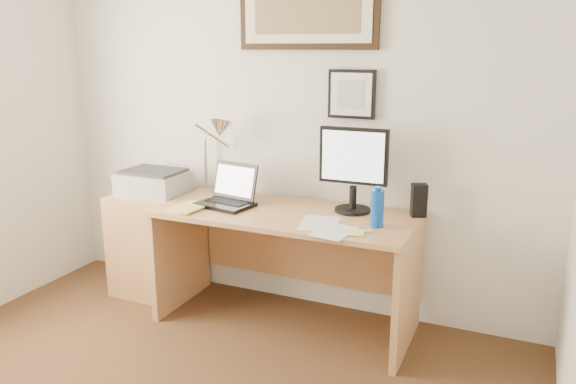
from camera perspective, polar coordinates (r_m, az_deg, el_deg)
The scene contains 17 objects.
wall_back at distance 3.74m, azimuth -0.13°, elevation 7.10°, with size 3.50×0.02×2.50m, color silver.
side_cabinet at distance 4.14m, azimuth -13.74°, elevation -5.20°, with size 0.50×0.40×0.73m, color #B07A49.
water_bottle at distance 3.18m, azimuth 9.04°, elevation -1.68°, with size 0.07×0.07×0.21m, color #0D46B1.
bottle_cap at distance 3.15m, azimuth 9.13°, elevation 0.34°, with size 0.04×0.04×0.02m, color #0D46B1.
speaker at distance 3.43m, azimuth 13.15°, elevation -0.82°, with size 0.09×0.08×0.20m, color black.
paper_sheet_a at distance 3.23m, azimuth 3.19°, elevation -3.18°, with size 0.21×0.29×0.00m, color white.
paper_sheet_b at distance 3.09m, azimuth 4.68°, elevation -4.01°, with size 0.19×0.27×0.00m, color white.
sticky_pad at distance 3.06m, azimuth 6.96°, elevation -4.21°, with size 0.08×0.08×0.01m, color #F6F574.
marker_pen at distance 3.10m, azimuth 7.18°, elevation -3.95°, with size 0.02×0.02×0.14m, color white.
book at distance 3.62m, azimuth -11.22°, elevation -1.38°, with size 0.18×0.25×0.02m, color #E0C269.
desk at distance 3.60m, azimuth 0.23°, elevation -5.26°, with size 1.60×0.70×0.75m.
laptop at distance 3.62m, azimuth -6.04°, elevation -0.38°, with size 0.38×0.35×0.26m.
lcd_monitor at distance 3.40m, azimuth 6.65°, elevation 2.67°, with size 0.42×0.22×0.52m.
printer at distance 4.01m, azimuth -13.50°, elevation 0.94°, with size 0.44×0.34×0.18m.
desk_lamp at distance 3.77m, azimuth -7.03°, elevation 6.09°, with size 0.29×0.27×0.53m.
picture_large at distance 3.63m, azimuth 1.95°, elevation 17.94°, with size 0.92×0.04×0.47m.
picture_small at distance 3.53m, azimuth 6.47°, elevation 9.84°, with size 0.30×0.03×0.30m.
Camera 1 is at (1.50, -1.39, 1.73)m, focal length 35.00 mm.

